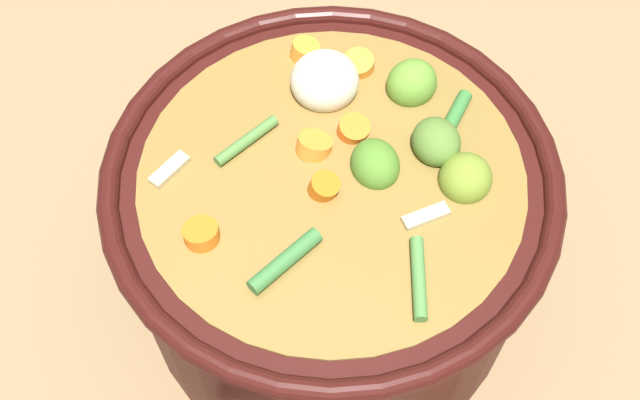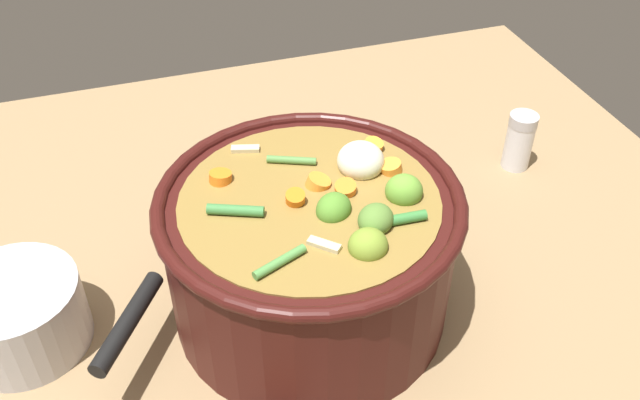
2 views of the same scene
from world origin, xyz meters
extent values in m
plane|color=#8C704C|center=(0.00, 0.00, 0.00)|extent=(1.10, 1.10, 0.00)
cylinder|color=#38110F|center=(0.00, 0.00, 0.07)|extent=(0.29, 0.29, 0.15)
torus|color=#38110F|center=(0.00, 0.00, 0.15)|extent=(0.30, 0.30, 0.01)
cylinder|color=olive|center=(0.00, 0.00, 0.08)|extent=(0.25, 0.25, 0.14)
ellipsoid|color=#629833|center=(0.09, -0.02, 0.16)|extent=(0.05, 0.05, 0.03)
ellipsoid|color=#4F842B|center=(0.02, -0.02, 0.15)|extent=(0.05, 0.05, 0.03)
ellipsoid|color=olive|center=(0.03, -0.08, 0.15)|extent=(0.04, 0.04, 0.03)
ellipsoid|color=#547C32|center=(0.05, -0.05, 0.16)|extent=(0.05, 0.05, 0.03)
cylinder|color=orange|center=(-0.07, 0.06, 0.15)|extent=(0.03, 0.03, 0.02)
cylinder|color=orange|center=(0.04, 0.00, 0.15)|extent=(0.03, 0.03, 0.02)
cylinder|color=orange|center=(0.09, 0.02, 0.15)|extent=(0.03, 0.02, 0.02)
cylinder|color=orange|center=(0.01, 0.02, 0.15)|extent=(0.03, 0.03, 0.02)
cylinder|color=orange|center=(0.09, 0.06, 0.15)|extent=(0.03, 0.03, 0.02)
cylinder|color=orange|center=(-0.01, 0.00, 0.15)|extent=(0.02, 0.03, 0.02)
ellipsoid|color=beige|center=(0.06, 0.03, 0.16)|extent=(0.07, 0.07, 0.04)
cylinder|color=#4D8A41|center=(-0.05, -0.08, 0.15)|extent=(0.05, 0.03, 0.01)
cylinder|color=#3B7B3C|center=(-0.07, 0.00, 0.16)|extent=(0.05, 0.03, 0.01)
cylinder|color=#50843F|center=(0.00, 0.06, 0.15)|extent=(0.05, 0.03, 0.01)
cylinder|color=#367A37|center=(0.08, -0.06, 0.16)|extent=(0.03, 0.01, 0.01)
cube|color=beige|center=(-0.04, 0.10, 0.15)|extent=(0.03, 0.02, 0.01)
cube|color=beige|center=(-0.01, -0.07, 0.15)|extent=(0.03, 0.03, 0.01)
camera|label=1|loc=(-0.27, -0.11, 0.57)|focal=44.53mm
camera|label=2|loc=(-0.15, -0.49, 0.57)|focal=39.06mm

